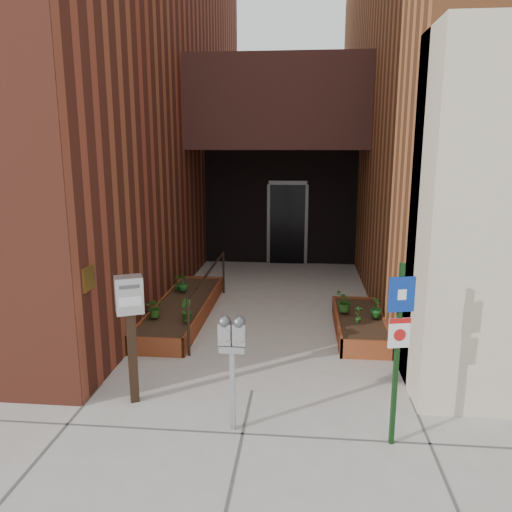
# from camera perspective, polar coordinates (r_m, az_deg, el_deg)

# --- Properties ---
(ground) EXTENTS (80.00, 80.00, 0.00)m
(ground) POSITION_cam_1_polar(r_m,az_deg,el_deg) (6.66, -0.49, -15.12)
(ground) COLOR #9E9991
(ground) RESTS_ON ground
(architecture) EXTENTS (20.00, 14.60, 10.00)m
(architecture) POSITION_cam_1_polar(r_m,az_deg,el_deg) (12.93, 1.99, 20.89)
(architecture) COLOR maroon
(architecture) RESTS_ON ground
(planter_left) EXTENTS (0.90, 3.60, 0.30)m
(planter_left) POSITION_cam_1_polar(r_m,az_deg,el_deg) (9.32, -8.32, -6.13)
(planter_left) COLOR maroon
(planter_left) RESTS_ON ground
(planter_right) EXTENTS (0.80, 2.20, 0.30)m
(planter_right) POSITION_cam_1_polar(r_m,az_deg,el_deg) (8.65, 11.77, -7.76)
(planter_right) COLOR maroon
(planter_right) RESTS_ON ground
(handrail) EXTENTS (0.04, 3.34, 0.90)m
(handrail) POSITION_cam_1_polar(r_m,az_deg,el_deg) (8.99, -5.42, -2.66)
(handrail) COLOR black
(handrail) RESTS_ON ground
(parking_meter) EXTENTS (0.29, 0.14, 1.33)m
(parking_meter) POSITION_cam_1_polar(r_m,az_deg,el_deg) (5.42, -2.76, -9.84)
(parking_meter) COLOR #9A9A9C
(parking_meter) RESTS_ON ground
(sign_post) EXTENTS (0.27, 0.09, 1.97)m
(sign_post) POSITION_cam_1_polar(r_m,az_deg,el_deg) (5.28, 15.97, -8.83)
(sign_post) COLOR black
(sign_post) RESTS_ON ground
(payment_dropbox) EXTENTS (0.38, 0.34, 1.59)m
(payment_dropbox) POSITION_cam_1_polar(r_m,az_deg,el_deg) (6.15, -14.20, -6.30)
(payment_dropbox) COLOR black
(payment_dropbox) RESTS_ON ground
(shrub_left_a) EXTENTS (0.39, 0.39, 0.34)m
(shrub_left_a) POSITION_cam_1_polar(r_m,az_deg,el_deg) (8.48, -11.45, -5.75)
(shrub_left_a) COLOR #285A19
(shrub_left_a) RESTS_ON planter_left
(shrub_left_b) EXTENTS (0.28, 0.28, 0.36)m
(shrub_left_b) POSITION_cam_1_polar(r_m,az_deg,el_deg) (8.21, -8.01, -6.13)
(shrub_left_b) COLOR #205618
(shrub_left_b) RESTS_ON planter_left
(shrub_left_c) EXTENTS (0.21, 0.21, 0.33)m
(shrub_left_c) POSITION_cam_1_polar(r_m,az_deg,el_deg) (9.86, -8.34, -3.06)
(shrub_left_c) COLOR #1A5C1E
(shrub_left_c) RESTS_ON planter_left
(shrub_left_d) EXTENTS (0.19, 0.19, 0.32)m
(shrub_left_d) POSITION_cam_1_polar(r_m,az_deg,el_deg) (9.97, -9.08, -2.95)
(shrub_left_d) COLOR #1C5819
(shrub_left_d) RESTS_ON planter_left
(shrub_right_a) EXTENTS (0.20, 0.20, 0.34)m
(shrub_right_a) POSITION_cam_1_polar(r_m,az_deg,el_deg) (8.53, 13.57, -5.74)
(shrub_right_a) COLOR #19591D
(shrub_right_a) RESTS_ON planter_right
(shrub_right_b) EXTENTS (0.19, 0.19, 0.30)m
(shrub_right_b) POSITION_cam_1_polar(r_m,az_deg,el_deg) (8.21, 11.67, -6.53)
(shrub_right_b) COLOR #1D5317
(shrub_right_b) RESTS_ON planter_right
(shrub_right_c) EXTENTS (0.43, 0.43, 0.36)m
(shrub_right_c) POSITION_cam_1_polar(r_m,az_deg,el_deg) (8.67, 10.10, -5.21)
(shrub_right_c) COLOR #235C1A
(shrub_right_c) RESTS_ON planter_right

